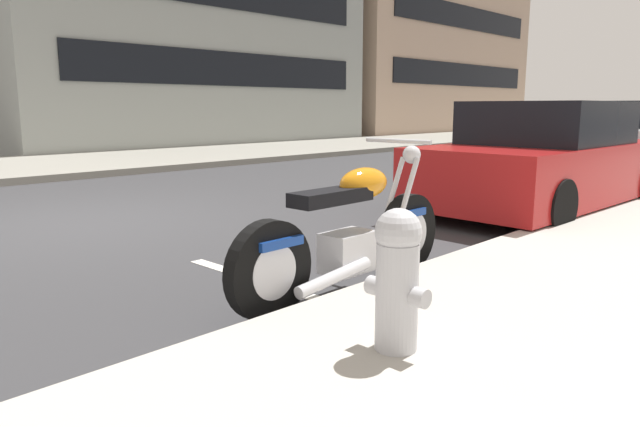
{
  "coord_description": "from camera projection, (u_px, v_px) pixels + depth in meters",
  "views": [
    {
      "loc": [
        -2.9,
        -6.86,
        1.38
      ],
      "look_at": [
        0.22,
        -3.84,
        0.58
      ],
      "focal_mm": 32.62,
      "sensor_mm": 36.0,
      "label": 1
    }
  ],
  "objects": [
    {
      "name": "parked_car_far_down_curb",
      "position": [
        544.0,
        161.0,
        7.78
      ],
      "size": [
        4.2,
        1.96,
        1.45
      ],
      "rotation": [
        0.0,
        0.0,
        -0.03
      ],
      "color": "#AD1919",
      "rests_on": "ground"
    },
    {
      "name": "sidewalk_far_curb",
      "position": [
        338.0,
        145.0,
        20.03
      ],
      "size": [
        120.0,
        5.0,
        0.14
      ],
      "primitive_type": "cube",
      "color": "gray",
      "rests_on": "ground"
    },
    {
      "name": "parked_motorcycle",
      "position": [
        350.0,
        236.0,
        4.31
      ],
      "size": [
        2.22,
        0.62,
        1.13
      ],
      "rotation": [
        0.0,
        0.0,
        0.01
      ],
      "color": "black",
      "rests_on": "ground"
    },
    {
      "name": "townhouse_behind_pole",
      "position": [
        387.0,
        8.0,
        32.34
      ],
      "size": [
        14.21,
        10.12,
        13.56
      ],
      "color": "tan",
      "rests_on": "ground"
    },
    {
      "name": "fire_hydrant",
      "position": [
        397.0,
        276.0,
        2.96
      ],
      "size": [
        0.24,
        0.36,
        0.74
      ],
      "color": "#B7B7BC",
      "rests_on": "sidewalk_near_curb"
    },
    {
      "name": "parking_stall_stripe",
      "position": [
        277.0,
        286.0,
        4.54
      ],
      "size": [
        0.12,
        2.2,
        0.01
      ],
      "primitive_type": "cube",
      "color": "silver",
      "rests_on": "ground"
    },
    {
      "name": "car_opposite_curb",
      "position": [
        534.0,
        125.0,
        24.02
      ],
      "size": [
        4.73,
        1.96,
        1.39
      ],
      "rotation": [
        0.0,
        0.0,
        3.16
      ],
      "color": "navy",
      "rests_on": "ground"
    },
    {
      "name": "ground_plane",
      "position": [
        78.0,
        223.0,
        6.99
      ],
      "size": [
        260.0,
        260.0,
        0.0
      ],
      "primitive_type": "plane",
      "color": "#333335"
    }
  ]
}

